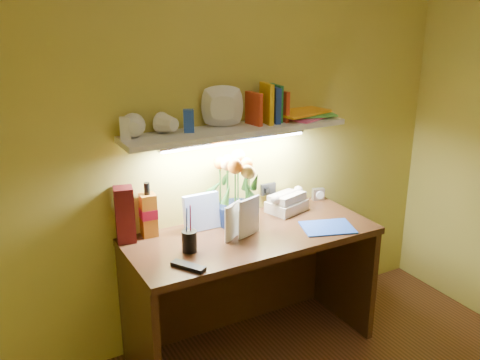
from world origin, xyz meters
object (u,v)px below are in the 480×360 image
object	(u,v)px
desk	(252,292)
flower_bouquet	(237,191)
whisky_bottle	(148,209)
desk_clock	(318,194)
telephone	(287,201)

from	to	relation	value
desk	flower_bouquet	bearing A→B (deg)	92.58
desk	whisky_bottle	bearing A→B (deg)	154.11
desk	desk_clock	distance (m)	0.79
telephone	whisky_bottle	world-z (taller)	whisky_bottle
desk	whisky_bottle	size ratio (longest dim) A/B	4.57
flower_bouquet	desk_clock	world-z (taller)	flower_bouquet
desk	telephone	distance (m)	0.59
desk_clock	desk	bearing A→B (deg)	-143.57
telephone	desk_clock	world-z (taller)	telephone
telephone	desk_clock	size ratio (longest dim) A/B	2.97
flower_bouquet	desk_clock	xyz separation A→B (m)	(0.64, 0.08, -0.16)
flower_bouquet	telephone	distance (m)	0.38
desk	telephone	world-z (taller)	telephone
desk_clock	flower_bouquet	bearing A→B (deg)	-157.68
desk	whisky_bottle	world-z (taller)	whisky_bottle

